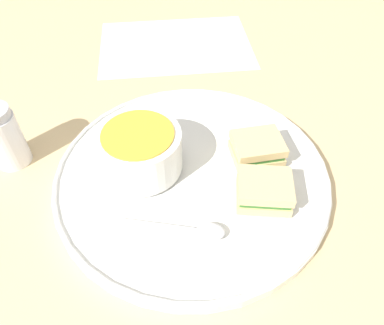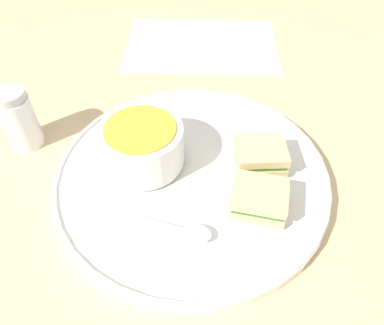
{
  "view_description": "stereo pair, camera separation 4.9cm",
  "coord_description": "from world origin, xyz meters",
  "px_view_note": "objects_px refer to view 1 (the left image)",
  "views": [
    {
      "loc": [
        -0.3,
        0.16,
        0.4
      ],
      "look_at": [
        0.0,
        0.0,
        0.04
      ],
      "focal_mm": 35.0,
      "sensor_mm": 36.0,
      "label": 1
    },
    {
      "loc": [
        -0.32,
        0.11,
        0.4
      ],
      "look_at": [
        0.0,
        0.0,
        0.04
      ],
      "focal_mm": 35.0,
      "sensor_mm": 36.0,
      "label": 2
    }
  ],
  "objects_px": {
    "sandwich_half_far": "(257,148)",
    "salt_shaker": "(4,137)",
    "soup_bowl": "(140,150)",
    "sandwich_half_near": "(264,190)",
    "spoon": "(201,230)"
  },
  "relations": [
    {
      "from": "sandwich_half_near",
      "to": "sandwich_half_far",
      "type": "height_order",
      "value": "same"
    },
    {
      "from": "salt_shaker",
      "to": "sandwich_half_far",
      "type": "bearing_deg",
      "value": -120.0
    },
    {
      "from": "spoon",
      "to": "salt_shaker",
      "type": "xyz_separation_m",
      "value": [
        0.25,
        0.17,
        0.02
      ]
    },
    {
      "from": "spoon",
      "to": "salt_shaker",
      "type": "distance_m",
      "value": 0.3
    },
    {
      "from": "sandwich_half_near",
      "to": "sandwich_half_far",
      "type": "relative_size",
      "value": 1.08
    },
    {
      "from": "salt_shaker",
      "to": "sandwich_half_near",
      "type": "bearing_deg",
      "value": -131.72
    },
    {
      "from": "soup_bowl",
      "to": "spoon",
      "type": "distance_m",
      "value": 0.13
    },
    {
      "from": "sandwich_half_near",
      "to": "sandwich_half_far",
      "type": "distance_m",
      "value": 0.07
    },
    {
      "from": "soup_bowl",
      "to": "sandwich_half_near",
      "type": "distance_m",
      "value": 0.17
    },
    {
      "from": "soup_bowl",
      "to": "salt_shaker",
      "type": "height_order",
      "value": "salt_shaker"
    },
    {
      "from": "salt_shaker",
      "to": "soup_bowl",
      "type": "bearing_deg",
      "value": -126.87
    },
    {
      "from": "sandwich_half_far",
      "to": "salt_shaker",
      "type": "xyz_separation_m",
      "value": [
        0.17,
        0.3,
        0.01
      ]
    },
    {
      "from": "sandwich_half_near",
      "to": "soup_bowl",
      "type": "bearing_deg",
      "value": 42.69
    },
    {
      "from": "spoon",
      "to": "sandwich_half_far",
      "type": "relative_size",
      "value": 1.41
    },
    {
      "from": "sandwich_half_far",
      "to": "salt_shaker",
      "type": "relative_size",
      "value": 0.85
    }
  ]
}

